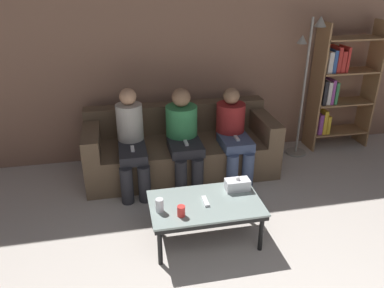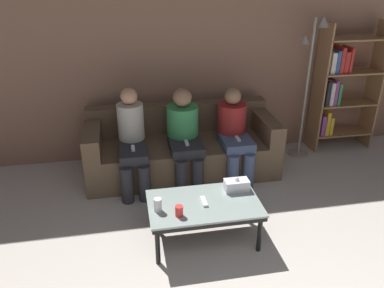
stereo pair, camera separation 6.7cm
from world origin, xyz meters
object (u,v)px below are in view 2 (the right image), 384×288
object	(u,v)px
tissue_box	(237,185)
standing_lamp	(309,75)
cup_near_left	(179,211)
bookshelf	(340,88)
seated_person_mid_right	(234,132)
seated_person_left_end	(132,139)
couch	(182,148)
seated_person_mid_left	(184,133)
cup_near_right	(158,205)
game_remote	(204,201)
coffee_table	(204,206)

from	to	relation	value
tissue_box	standing_lamp	bearing A→B (deg)	45.84
cup_near_left	bookshelf	xyz separation A→B (m)	(2.37, 1.75, 0.40)
cup_near_left	standing_lamp	bearing A→B (deg)	41.05
seated_person_mid_right	seated_person_left_end	bearing A→B (deg)	-178.74
couch	cup_near_left	bearing A→B (deg)	-99.73
tissue_box	seated_person_mid_left	size ratio (longest dim) A/B	0.21
bookshelf	cup_near_right	bearing A→B (deg)	-146.92
seated_person_left_end	cup_near_right	bearing A→B (deg)	-82.04
game_remote	coffee_table	bearing A→B (deg)	-92.46
coffee_table	cup_near_left	bearing A→B (deg)	-147.90
bookshelf	standing_lamp	world-z (taller)	standing_lamp
bookshelf	standing_lamp	bearing A→B (deg)	-164.84
seated_person_mid_right	standing_lamp	bearing A→B (deg)	18.88
seated_person_mid_left	seated_person_mid_right	bearing A→B (deg)	-0.89
tissue_box	game_remote	xyz separation A→B (m)	(-0.33, -0.15, -0.04)
tissue_box	standing_lamp	distance (m)	1.93
bookshelf	tissue_box	bearing A→B (deg)	-141.04
coffee_table	bookshelf	distance (m)	2.71
seated_person_left_end	seated_person_mid_right	xyz separation A→B (m)	(1.15, 0.03, -0.02)
tissue_box	cup_near_left	bearing A→B (deg)	-152.60
tissue_box	bookshelf	xyz separation A→B (m)	(1.79, 1.45, 0.40)
couch	seated_person_left_end	bearing A→B (deg)	-157.57
couch	game_remote	xyz separation A→B (m)	(-0.01, -1.32, 0.11)
bookshelf	seated_person_mid_left	distance (m)	2.19
cup_near_right	coffee_table	bearing A→B (deg)	7.15
tissue_box	game_remote	world-z (taller)	tissue_box
cup_near_left	coffee_table	bearing A→B (deg)	32.10
tissue_box	bookshelf	distance (m)	2.34
standing_lamp	seated_person_mid_right	size ratio (longest dim) A/B	1.70
cup_near_left	standing_lamp	xyz separation A→B (m)	(1.85, 1.61, 0.63)
tissue_box	cup_near_right	bearing A→B (deg)	-164.99
cup_near_right	seated_person_mid_right	size ratio (longest dim) A/B	0.12
coffee_table	tissue_box	world-z (taller)	tissue_box
tissue_box	seated_person_mid_left	distance (m)	1.03
coffee_table	bookshelf	bearing A→B (deg)	36.90
bookshelf	seated_person_mid_right	size ratio (longest dim) A/B	1.62
seated_person_mid_left	seated_person_mid_right	world-z (taller)	seated_person_mid_left
cup_near_right	tissue_box	bearing A→B (deg)	15.01
couch	tissue_box	xyz separation A→B (m)	(0.32, -1.17, 0.15)
cup_near_right	standing_lamp	size ratio (longest dim) A/B	0.07
game_remote	seated_person_mid_right	size ratio (longest dim) A/B	0.15
coffee_table	seated_person_mid_left	size ratio (longest dim) A/B	0.92
coffee_table	tissue_box	size ratio (longest dim) A/B	4.40
seated_person_left_end	tissue_box	bearing A→B (deg)	-46.26
seated_person_left_end	seated_person_mid_right	distance (m)	1.15
standing_lamp	couch	bearing A→B (deg)	-175.09
cup_near_left	seated_person_mid_right	world-z (taller)	seated_person_mid_right
cup_near_right	standing_lamp	world-z (taller)	standing_lamp
coffee_table	seated_person_mid_right	distance (m)	1.27
cup_near_left	tissue_box	xyz separation A→B (m)	(0.57, 0.30, 0.01)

